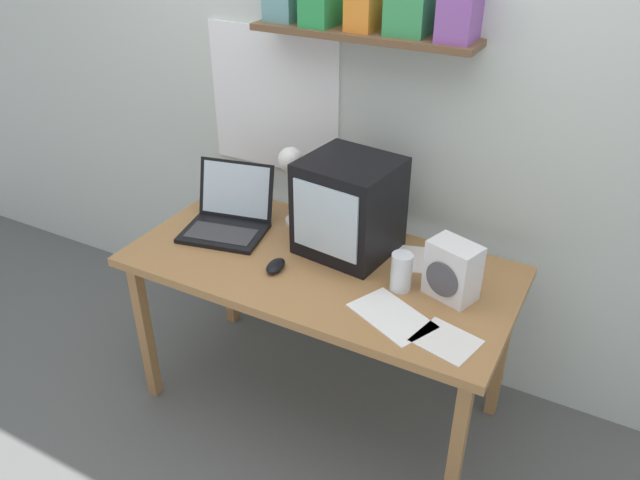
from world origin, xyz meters
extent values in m
plane|color=#575957|center=(0.00, 0.00, 0.00)|extent=(12.00, 12.00, 0.00)
cube|color=silver|center=(0.00, 0.51, 1.30)|extent=(5.60, 0.06, 2.60)
cube|color=white|center=(-0.48, 0.47, 1.14)|extent=(0.63, 0.01, 0.62)
cube|color=brown|center=(-0.03, 0.39, 1.48)|extent=(0.87, 0.18, 0.02)
cube|color=orange|center=(-0.04, 0.40, 1.57)|extent=(0.10, 0.15, 0.16)
cube|color=#349351|center=(0.14, 0.41, 1.58)|extent=(0.15, 0.14, 0.18)
cube|color=#874EA0|center=(0.32, 0.40, 1.60)|extent=(0.12, 0.16, 0.22)
cube|color=#A37241|center=(0.00, 0.00, 0.70)|extent=(1.46, 0.72, 0.03)
cube|color=#A37241|center=(-0.67, -0.30, 0.34)|extent=(0.04, 0.05, 0.68)
cube|color=#A37241|center=(0.67, -0.30, 0.34)|extent=(0.04, 0.05, 0.68)
cube|color=#A37241|center=(-0.67, 0.30, 0.34)|extent=(0.04, 0.05, 0.68)
cube|color=#A37241|center=(0.67, 0.30, 0.34)|extent=(0.04, 0.05, 0.68)
cube|color=black|center=(0.05, 0.15, 0.90)|extent=(0.37, 0.35, 0.37)
cube|color=silver|center=(0.03, -0.01, 0.91)|extent=(0.27, 0.04, 0.27)
cube|color=black|center=(-0.44, 0.00, 0.73)|extent=(0.37, 0.30, 0.02)
cube|color=#38383A|center=(-0.44, -0.02, 0.74)|extent=(0.30, 0.19, 0.00)
cube|color=black|center=(-0.48, 0.15, 0.85)|extent=(0.33, 0.14, 0.23)
cube|color=silver|center=(-0.48, 0.15, 0.85)|extent=(0.30, 0.13, 0.21)
cylinder|color=silver|center=(-0.22, 0.24, 0.73)|extent=(0.13, 0.13, 0.01)
cylinder|color=silver|center=(-0.22, 0.24, 0.88)|extent=(0.02, 0.02, 0.29)
sphere|color=silver|center=(-0.23, 0.18, 1.03)|extent=(0.10, 0.10, 0.10)
cylinder|color=white|center=(0.33, -0.01, 0.79)|extent=(0.08, 0.08, 0.14)
cylinder|color=#4CC656|center=(0.33, -0.01, 0.77)|extent=(0.07, 0.07, 0.10)
cube|color=white|center=(0.50, 0.03, 0.82)|extent=(0.20, 0.16, 0.21)
cylinder|color=#4C4C51|center=(0.48, -0.02, 0.81)|extent=(0.12, 0.05, 0.13)
ellipsoid|color=black|center=(-0.12, -0.12, 0.74)|extent=(0.07, 0.11, 0.03)
cube|color=white|center=(0.57, -0.21, 0.72)|extent=(0.22, 0.20, 0.00)
cube|color=white|center=(0.37, -0.18, 0.72)|extent=(0.32, 0.27, 0.00)
cube|color=white|center=(0.38, 0.21, 0.72)|extent=(0.32, 0.26, 0.00)
camera|label=1|loc=(0.94, -1.74, 2.00)|focal=35.00mm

